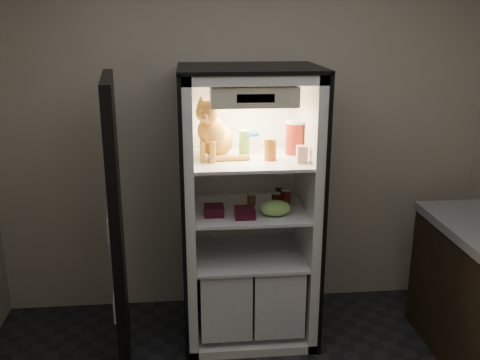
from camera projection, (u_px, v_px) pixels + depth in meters
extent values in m
plane|color=beige|center=(242.00, 134.00, 3.92)|extent=(3.60, 0.00, 3.60)
cube|color=white|center=(244.00, 194.00, 3.92)|extent=(0.85, 0.06, 1.85)
cube|color=white|center=(190.00, 211.00, 3.58)|extent=(0.06, 0.70, 1.85)
cube|color=white|center=(306.00, 207.00, 3.65)|extent=(0.06, 0.70, 1.85)
cube|color=white|center=(250.00, 75.00, 3.35)|extent=(0.85, 0.70, 0.06)
cube|color=white|center=(248.00, 325.00, 3.87)|extent=(0.85, 0.70, 0.06)
cube|color=black|center=(184.00, 211.00, 3.57)|extent=(0.02, 0.72, 1.87)
cube|color=black|center=(312.00, 207.00, 3.65)|extent=(0.02, 0.72, 1.87)
cube|color=black|center=(250.00, 68.00, 3.34)|extent=(0.90, 0.72, 0.02)
cube|color=white|center=(250.00, 159.00, 3.48)|extent=(0.73, 0.62, 0.02)
cube|color=white|center=(249.00, 210.00, 3.58)|extent=(0.73, 0.62, 0.02)
cube|color=white|center=(224.00, 288.00, 3.73)|extent=(0.34, 0.58, 0.48)
cube|color=white|center=(274.00, 286.00, 3.77)|extent=(0.34, 0.58, 0.48)
cube|color=white|center=(249.00, 255.00, 3.68)|extent=(0.73, 0.62, 0.02)
cube|color=beige|center=(254.00, 96.00, 3.15)|extent=(0.52, 0.18, 0.12)
cube|color=black|center=(256.00, 98.00, 3.07)|extent=(0.22, 0.01, 0.05)
cube|color=black|center=(117.00, 228.00, 3.28)|extent=(0.16, 0.87, 1.85)
cube|color=white|center=(119.00, 288.00, 3.33)|extent=(0.13, 0.64, 0.12)
cube|color=white|center=(113.00, 213.00, 3.18)|extent=(0.13, 0.64, 0.12)
ellipsoid|color=#C67219|center=(217.00, 140.00, 3.49)|extent=(0.30, 0.33, 0.22)
ellipsoid|color=#C67219|center=(211.00, 131.00, 3.37)|extent=(0.22, 0.21, 0.19)
sphere|color=orange|center=(207.00, 112.00, 3.27)|extent=(0.18, 0.18, 0.14)
sphere|color=orange|center=(204.00, 117.00, 3.22)|extent=(0.08, 0.08, 0.06)
cone|color=orange|center=(201.00, 100.00, 3.27)|extent=(0.07, 0.07, 0.06)
cone|color=orange|center=(214.00, 101.00, 3.25)|extent=(0.07, 0.07, 0.06)
cylinder|color=#C67219|center=(203.00, 152.00, 3.35)|extent=(0.04, 0.04, 0.14)
cylinder|color=#C67219|center=(213.00, 152.00, 3.33)|extent=(0.04, 0.04, 0.14)
cylinder|color=#C67219|center=(230.00, 158.00, 3.40)|extent=(0.26, 0.05, 0.04)
cylinder|color=green|center=(244.00, 145.00, 3.45)|extent=(0.07, 0.07, 0.17)
cylinder|color=green|center=(244.00, 131.00, 3.42)|extent=(0.07, 0.07, 0.01)
cylinder|color=white|center=(252.00, 144.00, 3.59)|extent=(0.10, 0.10, 0.12)
cylinder|color=#195AB1|center=(252.00, 134.00, 3.57)|extent=(0.10, 0.10, 0.02)
cylinder|color=maroon|center=(270.00, 150.00, 3.40)|extent=(0.08, 0.08, 0.13)
cylinder|color=gold|center=(270.00, 140.00, 3.38)|extent=(0.08, 0.08, 0.01)
cylinder|color=maroon|center=(295.00, 139.00, 3.55)|extent=(0.13, 0.13, 0.21)
cylinder|color=white|center=(296.00, 122.00, 3.52)|extent=(0.13, 0.13, 0.02)
cube|color=silver|center=(302.00, 154.00, 3.34)|extent=(0.06, 0.06, 0.11)
cylinder|color=black|center=(280.00, 195.00, 3.66)|extent=(0.07, 0.07, 0.12)
cylinder|color=#B2B2B2|center=(281.00, 186.00, 3.64)|extent=(0.07, 0.07, 0.00)
cylinder|color=black|center=(286.00, 199.00, 3.58)|extent=(0.07, 0.07, 0.12)
cylinder|color=#B2B2B2|center=(286.00, 190.00, 3.56)|extent=(0.07, 0.07, 0.00)
cylinder|color=black|center=(276.00, 201.00, 3.56)|extent=(0.06, 0.06, 0.11)
cylinder|color=#B2B2B2|center=(276.00, 193.00, 3.54)|extent=(0.06, 0.06, 0.00)
cylinder|color=brown|center=(251.00, 200.00, 3.63)|extent=(0.06, 0.06, 0.07)
cylinder|color=#B2B2B2|center=(251.00, 194.00, 3.62)|extent=(0.06, 0.06, 0.01)
ellipsoid|color=#88C059|center=(275.00, 208.00, 3.44)|extent=(0.20, 0.15, 0.10)
cube|color=#4C0C1D|center=(214.00, 210.00, 3.45)|extent=(0.13, 0.13, 0.06)
cube|color=#4C0C1D|center=(245.00, 213.00, 3.41)|extent=(0.13, 0.13, 0.06)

